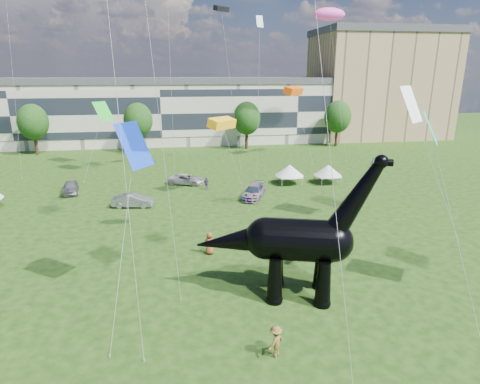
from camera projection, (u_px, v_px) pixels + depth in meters
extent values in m
plane|color=#16330C|center=(259.00, 301.00, 25.88)|extent=(220.00, 220.00, 0.00)
cube|color=beige|center=(162.00, 114.00, 81.72)|extent=(78.00, 11.00, 12.00)
cube|color=tan|center=(378.00, 87.00, 89.97)|extent=(28.00, 18.00, 22.00)
cylinder|color=#382314|center=(36.00, 146.00, 71.32)|extent=(0.56, 0.56, 3.20)
ellipsoid|color=#14380F|center=(32.00, 119.00, 69.97)|extent=(5.20, 5.20, 6.24)
cylinder|color=#382314|center=(140.00, 143.00, 73.89)|extent=(0.56, 0.56, 3.20)
ellipsoid|color=#14380F|center=(138.00, 117.00, 72.53)|extent=(5.20, 5.20, 6.24)
cylinder|color=#382314|center=(247.00, 140.00, 76.75)|extent=(0.56, 0.56, 3.20)
ellipsoid|color=#14380F|center=(247.00, 115.00, 75.39)|extent=(5.20, 5.20, 6.24)
cylinder|color=#382314|center=(336.00, 138.00, 79.32)|extent=(0.56, 0.56, 3.20)
ellipsoid|color=#14380F|center=(338.00, 114.00, 77.96)|extent=(5.20, 5.20, 6.24)
cone|color=black|center=(275.00, 281.00, 25.40)|extent=(1.29, 1.29, 3.02)
sphere|color=black|center=(274.00, 299.00, 25.78)|extent=(1.11, 1.11, 1.11)
cone|color=black|center=(277.00, 265.00, 27.50)|extent=(1.29, 1.29, 3.02)
sphere|color=black|center=(276.00, 282.00, 27.88)|extent=(1.11, 1.11, 1.11)
cone|color=black|center=(323.00, 284.00, 25.01)|extent=(1.29, 1.29, 3.02)
sphere|color=black|center=(322.00, 303.00, 25.39)|extent=(1.11, 1.11, 1.11)
cone|color=black|center=(321.00, 267.00, 27.11)|extent=(1.29, 1.29, 3.02)
sphere|color=black|center=(320.00, 285.00, 27.49)|extent=(1.11, 1.11, 1.11)
cylinder|color=black|center=(299.00, 240.00, 25.57)|extent=(4.82, 3.80, 2.72)
sphere|color=black|center=(266.00, 238.00, 25.84)|extent=(2.72, 2.72, 2.72)
sphere|color=black|center=(333.00, 242.00, 25.30)|extent=(2.62, 2.62, 2.62)
cone|color=black|center=(356.00, 198.00, 24.30)|extent=(4.07, 2.51, 5.34)
sphere|color=black|center=(381.00, 162.00, 23.48)|extent=(0.85, 0.85, 0.85)
cylinder|color=black|center=(387.00, 163.00, 23.45)|extent=(0.80, 0.62, 0.44)
cone|color=black|center=(234.00, 241.00, 26.21)|extent=(5.71, 3.52, 2.96)
imported|color=#A2A1A6|center=(71.00, 187.00, 48.68)|extent=(2.51, 4.58, 1.48)
imported|color=gray|center=(133.00, 201.00, 43.73)|extent=(4.57, 2.12, 1.45)
imported|color=silver|center=(186.00, 179.00, 52.66)|extent=(5.25, 3.82, 1.33)
imported|color=#595960|center=(254.00, 192.00, 46.90)|extent=(3.95, 5.55, 1.49)
cube|color=white|center=(289.00, 176.00, 52.68)|extent=(2.99, 2.99, 0.12)
cone|color=white|center=(290.00, 170.00, 52.45)|extent=(3.79, 3.79, 1.47)
cylinder|color=#999999|center=(282.00, 183.00, 51.32)|extent=(0.06, 0.06, 1.08)
cylinder|color=#999999|center=(302.00, 182.00, 51.76)|extent=(0.06, 0.06, 1.08)
cylinder|color=#999999|center=(276.00, 178.00, 53.90)|extent=(0.06, 0.06, 1.08)
cylinder|color=#999999|center=(296.00, 177.00, 54.35)|extent=(0.06, 0.06, 1.08)
cube|color=silver|center=(328.00, 176.00, 52.99)|extent=(2.96, 2.96, 0.11)
cone|color=silver|center=(328.00, 170.00, 52.77)|extent=(3.75, 3.75, 1.42)
cylinder|color=#999999|center=(322.00, 182.00, 51.65)|extent=(0.06, 0.06, 1.04)
cylinder|color=#999999|center=(341.00, 181.00, 52.14)|extent=(0.06, 0.06, 1.04)
cylinder|color=#999999|center=(314.00, 177.00, 54.14)|extent=(0.06, 0.06, 1.04)
cylinder|color=#999999|center=(333.00, 176.00, 54.63)|extent=(0.06, 0.06, 1.04)
cylinder|color=#999999|center=(2.00, 199.00, 44.68)|extent=(0.06, 0.06, 1.13)
imported|color=brown|center=(355.00, 212.00, 40.07)|extent=(1.18, 1.10, 1.60)
imported|color=brown|center=(276.00, 341.00, 20.64)|extent=(1.30, 1.25, 1.78)
imported|color=#2B536D|center=(373.00, 163.00, 61.78)|extent=(0.61, 0.44, 1.58)
imported|color=#623578|center=(206.00, 183.00, 50.17)|extent=(1.01, 0.75, 1.59)
imported|color=#2B3FA0|center=(332.00, 238.00, 33.56)|extent=(0.76, 0.69, 1.74)
imported|color=brown|center=(210.00, 243.00, 32.33)|extent=(1.03, 0.78, 1.88)
cube|color=#E64D0C|center=(293.00, 91.00, 66.21)|extent=(3.91, 3.84, 1.52)
cube|color=yellow|center=(222.00, 123.00, 45.65)|extent=(3.57, 3.44, 1.36)
plane|color=white|center=(260.00, 21.00, 52.09)|extent=(1.46, 0.96, 1.46)
plane|color=green|center=(103.00, 111.00, 56.37)|extent=(3.43, 3.47, 2.57)
ellipsoid|color=#F945BE|center=(329.00, 14.00, 64.09)|extent=(4.78, 5.65, 2.03)
cube|color=black|center=(221.00, 9.00, 51.79)|extent=(2.22, 1.96, 0.82)
plane|color=#0CBEB8|center=(430.00, 128.00, 24.71)|extent=(2.06, 2.39, 1.96)
plane|color=white|center=(412.00, 104.00, 35.79)|extent=(3.62, 3.34, 3.13)
plane|color=blue|center=(135.00, 145.00, 23.58)|extent=(2.56, 3.05, 2.61)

